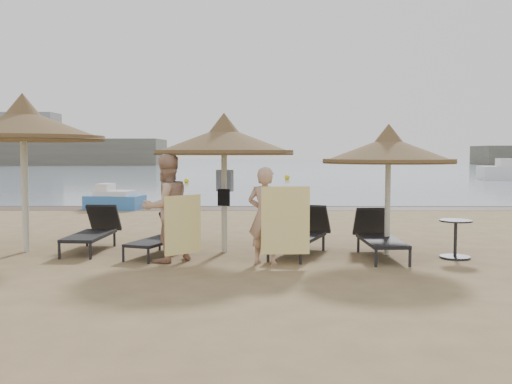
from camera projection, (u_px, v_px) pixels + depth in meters
ground at (242, 257)px, 10.77m from camera, size 160.00×160.00×0.00m
sea at (258, 165)px, 90.58m from camera, size 200.00×140.00×0.03m
wet_sand_strip at (251, 208)px, 20.15m from camera, size 200.00×1.60×0.01m
far_shore at (97, 146)px, 88.39m from camera, size 150.00×54.80×12.00m
palapa_left at (23, 126)px, 11.20m from camera, size 3.18×3.18×3.15m
palapa_center at (224, 141)px, 11.20m from camera, size 2.79×2.79×2.76m
palapa_right at (388, 151)px, 10.93m from camera, size 2.56×2.56×2.53m
lounger_far_left at (94, 230)px, 11.60m from camera, size 0.74×1.99×0.88m
lounger_near_left at (162, 236)px, 11.10m from camera, size 1.13×1.82×0.78m
lounger_near_right at (303, 232)px, 11.20m from camera, size 1.37×2.14×0.91m
lounger_far_right at (378, 235)px, 10.91m from camera, size 0.72×2.00×0.88m
side_table at (455, 240)px, 10.66m from camera, size 0.60×0.60×0.72m
person_left at (166, 199)px, 10.29m from camera, size 1.24×1.18×2.27m
person_right at (265, 208)px, 10.04m from camera, size 1.07×0.87×2.01m
towel_left at (183, 225)px, 9.97m from camera, size 0.58×0.49×1.04m
towel_right at (285, 221)px, 9.80m from camera, size 0.84×0.07×1.18m
bag_patterned at (225, 181)px, 11.44m from camera, size 0.36×0.24×0.43m
bag_dark at (224, 197)px, 11.12m from camera, size 0.24×0.14×0.33m
pedal_boat at (114, 200)px, 19.94m from camera, size 2.07×1.42×0.89m
buoy_left at (187, 181)px, 36.50m from camera, size 0.33×0.33×0.33m
buoy_mid at (287, 177)px, 40.95m from camera, size 0.38×0.38×0.38m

